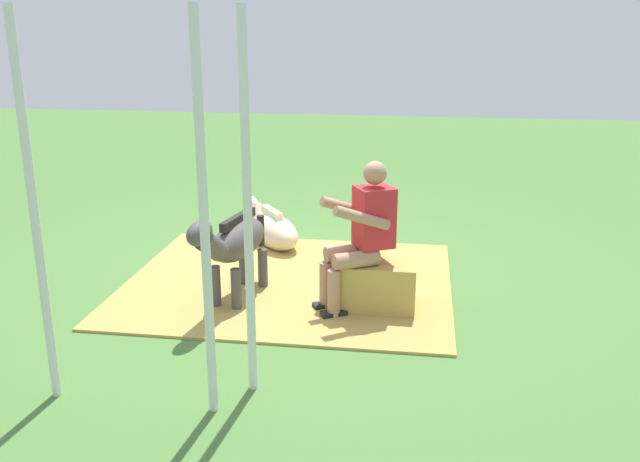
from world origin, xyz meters
The scene contains 9 objects.
ground_plane centered at (0.00, 0.00, 0.00)m, with size 24.00×24.00×0.00m, color #4C7A38.
hay_patch centered at (0.01, 0.23, 0.01)m, with size 3.09×2.66×0.02m, color tan.
hay_bale centered at (-0.88, 0.70, 0.22)m, with size 0.66×0.48×0.43m, color tan.
person_seated centered at (-0.73, 0.75, 0.72)m, with size 0.72×0.60×1.31m.
pony_standing centered at (0.40, 0.73, 0.55)m, with size 0.48×1.34×0.92m.
pony_lying centered at (0.43, -0.91, 0.19)m, with size 0.99×1.25×0.42m.
tent_pole_left centered at (-0.12, 2.21, 1.27)m, with size 0.06×0.06×2.54m, color silver.
tent_pole_right centered at (1.18, 2.50, 1.27)m, with size 0.06×0.06×2.54m, color silver.
tent_pole_mid centered at (0.07, 2.53, 1.27)m, with size 0.06×0.06×2.54m, color silver.
Camera 1 is at (-1.20, 6.36, 2.45)m, focal length 38.82 mm.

